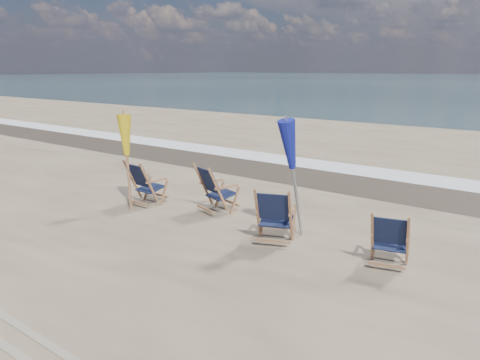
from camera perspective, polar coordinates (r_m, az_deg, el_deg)
The scene contains 8 objects.
surf_foam at distance 14.12m, azimuth 15.27°, elevation 1.05°, with size 200.00×1.40×0.01m, color silver.
wet_sand_strip at distance 12.78m, azimuth 12.68°, elevation -0.09°, with size 200.00×2.60×0.00m, color #42362A.
beach_chair_0 at distance 10.12m, azimuth -11.03°, elevation -0.63°, with size 0.65×0.73×1.01m, color #121935, non-canonical shape.
beach_chair_1 at distance 9.38m, azimuth -2.70°, elevation -1.43°, with size 0.66×0.75×1.04m, color #121935, non-canonical shape.
beach_chair_2 at distance 7.86m, azimuth 6.16°, elevation -4.57°, with size 0.65×0.73×1.01m, color #121935, non-canonical shape.
beach_chair_3 at distance 7.30m, azimuth 19.74°, elevation -7.21°, with size 0.58×0.65×0.90m, color #121935, non-canonical shape.
umbrella_yellow at distance 10.00m, azimuth -13.69°, elevation 4.73°, with size 0.30×0.30×1.99m.
umbrella_blue at distance 8.00m, azimuth 6.84°, elevation 3.92°, with size 0.30×0.30×2.14m.
Camera 1 is at (5.16, -4.51, 2.94)m, focal length 35.00 mm.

